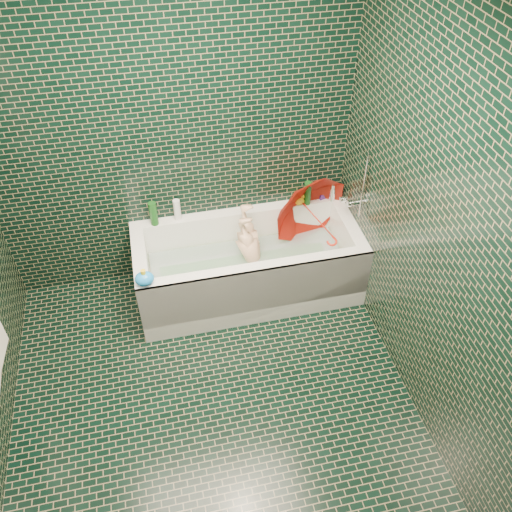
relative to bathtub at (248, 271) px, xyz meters
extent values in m
plane|color=black|center=(-0.45, -1.01, -0.21)|extent=(2.80, 2.80, 0.00)
plane|color=white|center=(-0.45, -1.01, 2.29)|extent=(2.80, 2.80, 0.00)
plane|color=black|center=(-0.45, 0.39, 1.04)|extent=(2.80, 0.00, 2.80)
plane|color=black|center=(0.85, -1.01, 1.04)|extent=(0.00, 2.80, 2.80)
cube|color=white|center=(0.00, 0.02, -0.14)|extent=(1.70, 0.75, 0.15)
cube|color=white|center=(0.00, 0.34, 0.14)|extent=(1.70, 0.10, 0.40)
cube|color=white|center=(0.00, -0.31, 0.14)|extent=(1.70, 0.10, 0.40)
cube|color=white|center=(0.80, 0.02, 0.14)|extent=(0.10, 0.55, 0.40)
cube|color=white|center=(-0.80, 0.02, 0.14)|extent=(0.10, 0.55, 0.40)
cube|color=white|center=(0.00, -0.35, 0.06)|extent=(1.70, 0.02, 0.55)
cube|color=green|center=(0.00, 0.02, -0.06)|extent=(1.35, 0.47, 0.01)
cube|color=silver|center=(0.00, 0.02, 0.09)|extent=(1.48, 0.53, 0.00)
cylinder|color=silver|center=(0.83, 0.02, 0.52)|extent=(0.14, 0.05, 0.05)
cylinder|color=silver|center=(0.75, 0.08, 0.52)|extent=(0.05, 0.04, 0.04)
cylinder|color=silver|center=(0.82, -0.08, 0.74)|extent=(0.01, 0.01, 0.55)
imported|color=#E9B892|center=(0.05, 0.05, 0.10)|extent=(0.93, 0.58, 0.31)
imported|color=red|center=(0.57, 0.09, 0.34)|extent=(0.84, 0.86, 0.72)
imported|color=white|center=(0.71, 0.35, 0.34)|extent=(0.11, 0.11, 0.27)
imported|color=#441D6C|center=(0.71, 0.34, 0.34)|extent=(0.12, 0.12, 0.21)
imported|color=#154A16|center=(0.70, 0.36, 0.34)|extent=(0.16, 0.16, 0.18)
cylinder|color=#154A16|center=(0.55, 0.31, 0.44)|extent=(0.07, 0.07, 0.20)
cylinder|color=silver|center=(0.76, 0.31, 0.42)|extent=(0.07, 0.07, 0.16)
cylinder|color=#154A16|center=(-0.66, 0.33, 0.44)|extent=(0.06, 0.06, 0.20)
cylinder|color=white|center=(-0.48, 0.35, 0.43)|extent=(0.06, 0.06, 0.18)
ellipsoid|color=yellow|center=(0.48, 0.31, 0.37)|extent=(0.10, 0.09, 0.06)
sphere|color=yellow|center=(0.52, 0.33, 0.41)|extent=(0.04, 0.04, 0.04)
cone|color=orange|center=(0.54, 0.33, 0.41)|extent=(0.02, 0.02, 0.02)
ellipsoid|color=#1B89F3|center=(-0.78, -0.31, 0.39)|extent=(0.15, 0.13, 0.10)
cylinder|color=yellow|center=(-0.78, -0.31, 0.45)|extent=(0.03, 0.03, 0.04)
camera|label=1|loc=(-0.62, -2.96, 2.97)|focal=38.00mm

